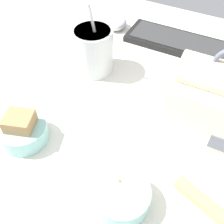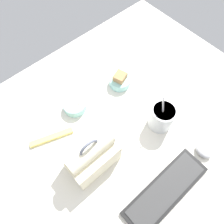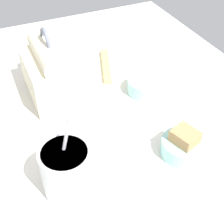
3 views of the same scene
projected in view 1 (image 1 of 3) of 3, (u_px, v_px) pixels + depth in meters
desk_surface at (116, 116)px, 66.64cm from camera, size 140.00×110.00×2.00cm
keyboard at (188, 45)px, 82.81cm from camera, size 36.97×11.74×2.10cm
lunch_bag at (220, 103)px, 57.14cm from camera, size 19.70×13.17×20.91cm
soup_cup at (93, 50)px, 72.46cm from camera, size 10.38×10.38×19.71cm
bento_bowl_sandwich at (23, 130)px, 58.91cm from camera, size 10.26×10.26×7.14cm
bento_bowl_snacks at (121, 196)px, 49.48cm from camera, size 10.29×10.29×5.05cm
computer_mouse at (117, 23)px, 89.53cm from camera, size 5.84×7.22×3.58cm
chopstick_case at (221, 216)px, 48.52cm from camera, size 18.52×8.47×1.60cm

